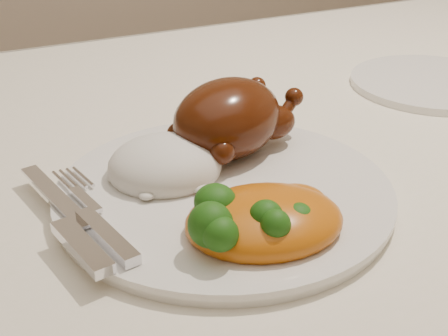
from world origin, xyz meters
name	(u,v)px	position (x,y,z in m)	size (l,w,h in m)	color
dining_table	(321,225)	(0.00, 0.00, 0.67)	(1.60, 0.90, 0.76)	brown
tablecloth	(326,169)	(0.00, 0.00, 0.74)	(1.73, 1.03, 0.18)	white
dinner_plate	(224,193)	(-0.15, -0.05, 0.77)	(0.31, 0.31, 0.01)	silver
side_plate	(432,83)	(0.23, 0.09, 0.77)	(0.22, 0.22, 0.01)	silver
roast_chicken	(230,118)	(-0.11, 0.01, 0.82)	(0.16, 0.13, 0.08)	#4B1B08
rice_mound	(165,166)	(-0.19, -0.01, 0.79)	(0.13, 0.12, 0.06)	white
mac_and_cheese	(262,219)	(-0.16, -0.13, 0.79)	(0.15, 0.13, 0.06)	#D1570D
cutlery	(84,224)	(-0.29, -0.07, 0.79)	(0.06, 0.20, 0.01)	silver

